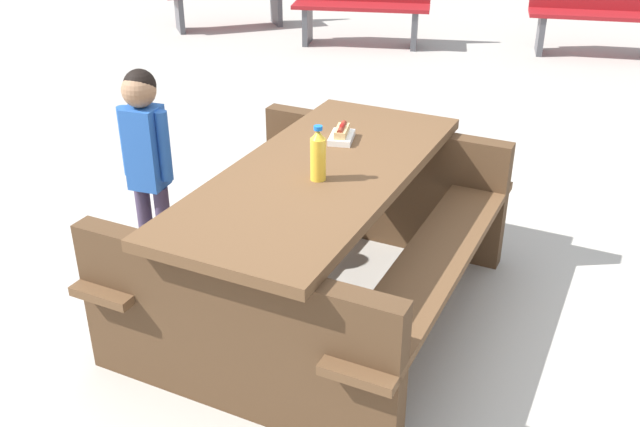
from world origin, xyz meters
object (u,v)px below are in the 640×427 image
(child_in_coat, at_px, (146,148))
(park_bench_near, at_px, (362,3))
(picnic_table, at_px, (320,229))
(hotdog_tray, at_px, (341,134))
(park_bench_mid, at_px, (602,12))
(soda_bottle, at_px, (318,155))

(child_in_coat, relative_size, park_bench_near, 0.71)
(picnic_table, bearing_deg, park_bench_near, 12.01)
(park_bench_near, bearing_deg, hotdog_tray, -167.14)
(child_in_coat, relative_size, park_bench_mid, 0.72)
(picnic_table, bearing_deg, soda_bottle, -167.12)
(park_bench_mid, bearing_deg, hotdog_tray, 163.95)
(soda_bottle, height_order, child_in_coat, child_in_coat)
(park_bench_near, height_order, park_bench_mid, same)
(picnic_table, height_order, child_in_coat, child_in_coat)
(park_bench_near, bearing_deg, picnic_table, -167.99)
(picnic_table, distance_m, child_in_coat, 0.97)
(child_in_coat, height_order, park_bench_mid, child_in_coat)
(hotdog_tray, bearing_deg, park_bench_mid, -16.05)
(picnic_table, relative_size, park_bench_near, 1.29)
(picnic_table, distance_m, park_bench_near, 5.20)
(park_bench_near, distance_m, park_bench_mid, 2.55)
(park_bench_mid, bearing_deg, child_in_coat, 155.92)
(child_in_coat, bearing_deg, park_bench_mid, -24.08)
(picnic_table, xyz_separation_m, park_bench_near, (5.09, 1.08, 0.00))
(picnic_table, xyz_separation_m, hotdog_tray, (0.36, 0.00, 0.34))
(picnic_table, xyz_separation_m, soda_bottle, (-0.11, -0.02, 0.42))
(picnic_table, relative_size, child_in_coat, 1.81)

